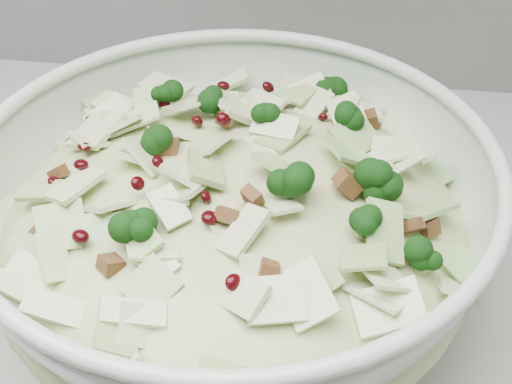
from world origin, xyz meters
TOP-DOWN VIEW (x-y plane):
  - mixing_bowl at (0.23, 1.60)m, footprint 0.39×0.39m
  - salad at (0.23, 1.60)m, footprint 0.36×0.36m

SIDE VIEW (x-z plane):
  - mixing_bowl at x=0.23m, z-range 0.90..1.06m
  - salad at x=0.23m, z-range 0.93..1.08m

